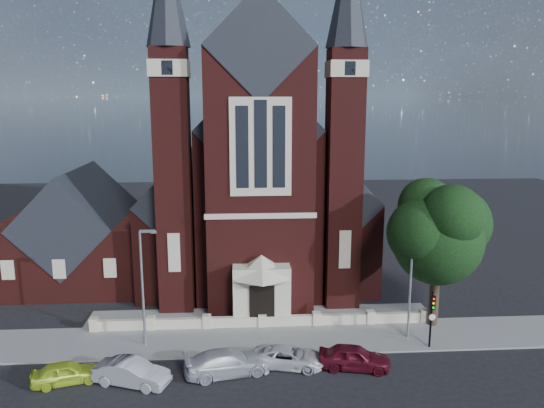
# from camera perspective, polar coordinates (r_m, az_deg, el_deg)

# --- Properties ---
(ground) EXTENTS (120.00, 120.00, 0.00)m
(ground) POSITION_cam_1_polar(r_m,az_deg,el_deg) (47.53, -1.54, -8.86)
(ground) COLOR black
(ground) RESTS_ON ground
(pavement_strip) EXTENTS (60.00, 5.00, 0.12)m
(pavement_strip) POSITION_cam_1_polar(r_m,az_deg,el_deg) (37.86, -0.92, -14.37)
(pavement_strip) COLOR slate
(pavement_strip) RESTS_ON ground
(forecourt_paving) EXTENTS (26.00, 3.00, 0.14)m
(forecourt_paving) POSITION_cam_1_polar(r_m,az_deg,el_deg) (41.50, -1.19, -11.97)
(forecourt_paving) COLOR slate
(forecourt_paving) RESTS_ON ground
(forecourt_wall) EXTENTS (24.00, 0.40, 0.90)m
(forecourt_wall) POSITION_cam_1_polar(r_m,az_deg,el_deg) (39.67, -1.06, -13.12)
(forecourt_wall) COLOR beige
(forecourt_wall) RESTS_ON ground
(church) EXTENTS (20.01, 34.90, 29.20)m
(church) POSITION_cam_1_polar(r_m,az_deg,el_deg) (53.16, -1.91, 2.45)
(church) COLOR #451512
(church) RESTS_ON ground
(parish_hall) EXTENTS (12.00, 12.20, 10.24)m
(parish_hall) POSITION_cam_1_polar(r_m,az_deg,el_deg) (51.22, -19.92, -3.36)
(parish_hall) COLOR #451512
(parish_hall) RESTS_ON ground
(street_tree) EXTENTS (6.40, 6.60, 10.70)m
(street_tree) POSITION_cam_1_polar(r_m,az_deg,el_deg) (39.18, 17.72, -3.19)
(street_tree) COLOR black
(street_tree) RESTS_ON ground
(street_lamp_left) EXTENTS (1.16, 0.22, 8.09)m
(street_lamp_left) POSITION_cam_1_polar(r_m,az_deg,el_deg) (36.14, -13.66, -8.10)
(street_lamp_left) COLOR gray
(street_lamp_left) RESTS_ON ground
(street_lamp_right) EXTENTS (1.16, 0.22, 8.09)m
(street_lamp_right) POSITION_cam_1_polar(r_m,az_deg,el_deg) (37.46, 14.84, -7.46)
(street_lamp_right) COLOR gray
(street_lamp_right) RESTS_ON ground
(traffic_signal) EXTENTS (0.28, 0.42, 4.00)m
(traffic_signal) POSITION_cam_1_polar(r_m,az_deg,el_deg) (37.07, 16.82, -11.10)
(traffic_signal) COLOR black
(traffic_signal) RESTS_ON ground
(car_lime_van) EXTENTS (4.15, 2.54, 1.32)m
(car_lime_van) POSITION_cam_1_polar(r_m,az_deg,el_deg) (34.70, -21.29, -16.54)
(car_lime_van) COLOR #B6D32A
(car_lime_van) RESTS_ON ground
(car_silver_a) EXTENTS (4.74, 2.91, 1.48)m
(car_silver_a) POSITION_cam_1_polar(r_m,az_deg,el_deg) (33.36, -14.87, -17.14)
(car_silver_a) COLOR #A1A3A9
(car_silver_a) RESTS_ON ground
(car_silver_b) EXTENTS (5.55, 3.24, 1.51)m
(car_silver_b) POSITION_cam_1_polar(r_m,az_deg,el_deg) (33.49, -4.83, -16.62)
(car_silver_b) COLOR #BBBCC4
(car_silver_b) RESTS_ON ground
(car_white_suv) EXTENTS (4.84, 2.99, 1.25)m
(car_white_suv) POSITION_cam_1_polar(r_m,az_deg,el_deg) (34.28, 1.79, -16.13)
(car_white_suv) COLOR silver
(car_white_suv) RESTS_ON ground
(car_dark_red) EXTENTS (4.69, 2.63, 1.51)m
(car_dark_red) POSITION_cam_1_polar(r_m,az_deg,el_deg) (34.34, 8.83, -15.98)
(car_dark_red) COLOR #540E1C
(car_dark_red) RESTS_ON ground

